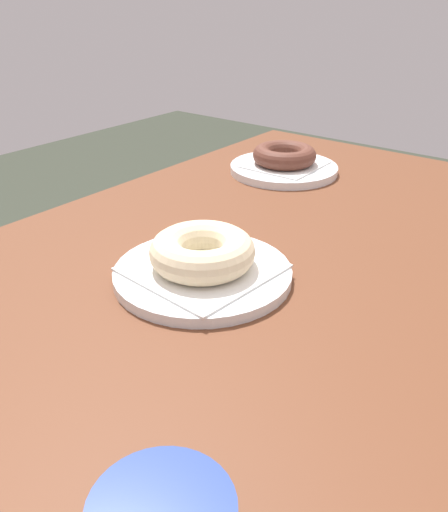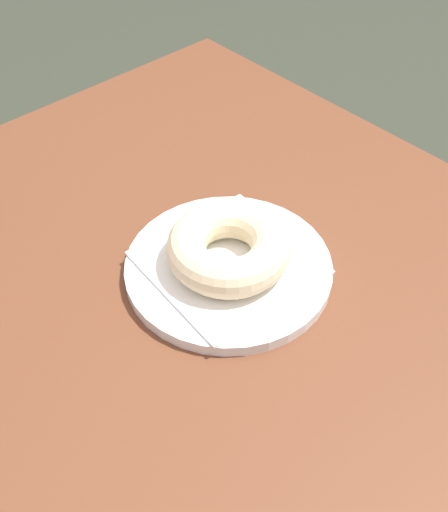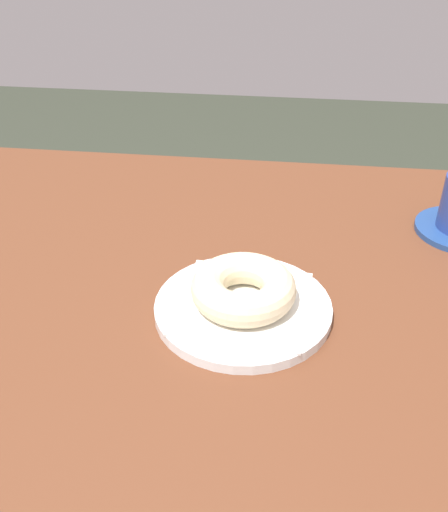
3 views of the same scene
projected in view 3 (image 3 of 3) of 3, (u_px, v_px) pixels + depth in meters
The scene contains 4 objects.
table at pixel (159, 339), 0.82m from camera, with size 1.06×0.78×0.71m.
plate_sugar_ring at pixel (243, 308), 0.69m from camera, with size 0.21×0.21×0.01m, color white.
napkin_sugar_ring at pixel (243, 303), 0.69m from camera, with size 0.15×0.15×0.00m, color white.
donut_sugar_ring at pixel (243, 288), 0.68m from camera, with size 0.12×0.12×0.04m, color beige.
Camera 3 is at (-0.17, 0.61, 1.15)m, focal length 40.69 mm.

